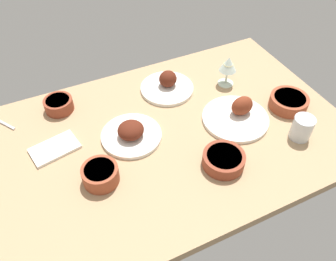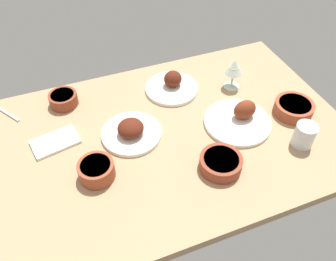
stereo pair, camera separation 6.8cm
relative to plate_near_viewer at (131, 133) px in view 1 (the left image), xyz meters
The scene contains 11 objects.
dining_table 14.77cm from the plate_near_viewer, 18.05° to the right, with size 140.00×90.00×4.00cm, color tan.
plate_near_viewer is the anchor object (origin of this frame).
plate_center_main 43.12cm from the plate_near_viewer, 11.41° to the right, with size 26.63×26.63×9.47cm.
plate_far_side 32.32cm from the plate_near_viewer, 39.55° to the left, with size 23.29×23.29×8.67cm.
bowl_pasta 36.03cm from the plate_near_viewer, 46.57° to the right, with size 15.01×15.01×4.92cm.
bowl_soup 21.81cm from the plate_near_viewer, 139.17° to the right, with size 12.47×12.47×6.29cm.
bowl_sauce 34.91cm from the plate_near_viewer, 127.34° to the left, with size 11.69×11.69×5.27cm.
bowl_cream 66.60cm from the plate_near_viewer, ahead, with size 15.68×15.68×5.12cm.
wine_glass 52.51cm from the plate_near_viewer, 14.25° to the left, with size 7.60×7.60×14.00cm.
water_tumbler 64.42cm from the plate_near_viewer, 24.93° to the right, with size 7.81×7.81×9.47cm, color silver.
folded_napkin 28.78cm from the plate_near_viewer, 166.80° to the left, with size 17.09×10.32×1.20cm, color white.
Camera 1 is at (-38.47, -81.00, 99.26)cm, focal length 36.06 mm.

